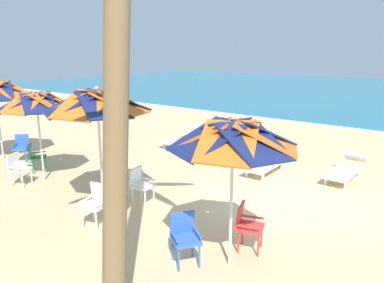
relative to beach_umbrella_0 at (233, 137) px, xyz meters
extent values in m
plane|color=#D3B784|center=(-0.55, 2.87, -2.21)|extent=(80.00, 80.00, 0.00)
cube|color=white|center=(-0.55, 12.89, -2.20)|extent=(80.00, 0.70, 0.01)
cylinder|color=silver|center=(0.00, 0.00, -1.15)|extent=(0.05, 0.05, 2.11)
cube|color=orange|center=(0.46, 0.19, 0.03)|extent=(1.16, 1.08, 0.47)
cube|color=navy|center=(0.19, 0.46, 0.03)|extent=(1.09, 1.14, 0.47)
cube|color=orange|center=(-0.19, 0.46, 0.03)|extent=(1.08, 1.16, 0.47)
cube|color=navy|center=(-0.46, 0.19, 0.03)|extent=(1.14, 1.09, 0.47)
cube|color=orange|center=(-0.46, -0.19, 0.03)|extent=(1.16, 1.08, 0.47)
cube|color=navy|center=(-0.19, -0.46, 0.03)|extent=(1.09, 1.14, 0.47)
cube|color=orange|center=(0.19, -0.46, 0.03)|extent=(1.08, 1.16, 0.47)
cube|color=navy|center=(0.46, -0.19, 0.03)|extent=(1.14, 1.09, 0.47)
sphere|color=silver|center=(0.00, 0.00, 0.30)|extent=(0.08, 0.08, 0.08)
cube|color=red|center=(0.03, 0.63, -1.77)|extent=(0.56, 0.56, 0.05)
cube|color=red|center=(-0.16, 0.57, -1.54)|extent=(0.22, 0.43, 0.40)
cube|color=red|center=(-0.03, 0.82, -1.66)|extent=(0.39, 0.16, 0.03)
cube|color=red|center=(0.09, 0.44, -1.66)|extent=(0.39, 0.16, 0.03)
cylinder|color=red|center=(0.14, 0.85, -2.00)|extent=(0.04, 0.04, 0.41)
cylinder|color=red|center=(0.25, 0.52, -2.00)|extent=(0.04, 0.04, 0.41)
cylinder|color=red|center=(-0.19, 0.74, -2.00)|extent=(0.04, 0.04, 0.41)
cylinder|color=red|center=(-0.08, 0.41, -2.00)|extent=(0.04, 0.04, 0.41)
cube|color=blue|center=(-0.59, -0.42, -1.77)|extent=(0.61, 0.61, 0.05)
cube|color=blue|center=(-0.76, -0.31, -1.54)|extent=(0.31, 0.40, 0.40)
cube|color=blue|center=(-0.48, -0.26, -1.66)|extent=(0.35, 0.25, 0.03)
cube|color=blue|center=(-0.71, -0.59, -1.66)|extent=(0.35, 0.25, 0.03)
cylinder|color=blue|center=(-0.35, -0.38, -2.00)|extent=(0.04, 0.04, 0.41)
cylinder|color=blue|center=(-0.55, -0.67, -2.00)|extent=(0.04, 0.04, 0.41)
cylinder|color=blue|center=(-0.64, -0.18, -2.00)|extent=(0.04, 0.04, 0.41)
cylinder|color=blue|center=(-0.84, -0.47, -2.00)|extent=(0.04, 0.04, 0.41)
cylinder|color=silver|center=(-3.43, 0.12, -1.05)|extent=(0.05, 0.05, 2.32)
cube|color=orange|center=(-2.93, 0.33, 0.25)|extent=(1.29, 1.19, 0.51)
cube|color=navy|center=(-3.22, 0.62, 0.25)|extent=(1.20, 1.26, 0.51)
cube|color=orange|center=(-3.64, 0.62, 0.25)|extent=(1.19, 1.29, 0.51)
cube|color=navy|center=(-3.94, 0.33, 0.25)|extent=(1.26, 1.20, 0.51)
cube|color=orange|center=(-3.94, -0.09, 0.25)|extent=(1.29, 1.19, 0.51)
cube|color=navy|center=(-3.64, -0.39, 0.25)|extent=(1.20, 1.26, 0.51)
cube|color=orange|center=(-3.22, -0.39, 0.25)|extent=(1.19, 1.29, 0.51)
cube|color=navy|center=(-2.93, -0.09, 0.25)|extent=(1.26, 1.20, 0.51)
sphere|color=silver|center=(-3.43, 0.12, 0.53)|extent=(0.08, 0.08, 0.08)
cube|color=white|center=(-2.93, -0.50, -1.77)|extent=(0.53, 0.53, 0.05)
cube|color=white|center=(-2.98, -0.31, -1.54)|extent=(0.43, 0.19, 0.40)
cube|color=white|center=(-2.74, -0.45, -1.66)|extent=(0.13, 0.39, 0.03)
cube|color=white|center=(-3.12, -0.55, -1.66)|extent=(0.13, 0.39, 0.03)
cylinder|color=white|center=(-2.72, -0.63, -2.00)|extent=(0.04, 0.04, 0.41)
cylinder|color=white|center=(-3.06, -0.71, -2.00)|extent=(0.04, 0.04, 0.41)
cylinder|color=white|center=(-2.80, -0.29, -2.00)|extent=(0.04, 0.04, 0.41)
cylinder|color=white|center=(-3.14, -0.37, -2.00)|extent=(0.04, 0.04, 0.41)
cube|color=white|center=(-2.95, 0.89, -1.77)|extent=(0.51, 0.51, 0.05)
cube|color=white|center=(-3.15, 0.86, -1.54)|extent=(0.17, 0.43, 0.40)
cube|color=white|center=(-2.99, 1.09, -1.66)|extent=(0.40, 0.11, 0.03)
cube|color=white|center=(-2.91, 0.70, -1.66)|extent=(0.40, 0.11, 0.03)
cylinder|color=white|center=(-2.81, 1.10, -2.00)|extent=(0.04, 0.04, 0.41)
cylinder|color=white|center=(-2.74, 0.75, -2.00)|extent=(0.04, 0.04, 0.41)
cylinder|color=white|center=(-3.15, 1.03, -2.00)|extent=(0.04, 0.04, 0.41)
cylinder|color=white|center=(-3.09, 0.69, -2.00)|extent=(0.04, 0.04, 0.41)
cylinder|color=silver|center=(-6.28, 0.31, -1.17)|extent=(0.05, 0.05, 2.07)
cube|color=orange|center=(-5.84, 0.50, 0.00)|extent=(1.11, 1.04, 0.48)
cube|color=navy|center=(-6.09, 0.75, 0.00)|extent=(1.05, 1.08, 0.48)
cube|color=orange|center=(-6.46, 0.75, 0.00)|extent=(1.04, 1.11, 0.48)
cube|color=navy|center=(-6.72, 0.50, 0.00)|extent=(1.08, 1.05, 0.48)
cube|color=orange|center=(-6.72, 0.13, 0.00)|extent=(1.11, 1.04, 0.48)
cube|color=navy|center=(-6.46, -0.13, 0.00)|extent=(1.05, 1.08, 0.48)
cube|color=orange|center=(-6.09, -0.13, 0.00)|extent=(1.04, 1.11, 0.48)
cube|color=navy|center=(-5.84, 0.13, 0.00)|extent=(1.08, 1.05, 0.48)
sphere|color=silver|center=(-6.28, 0.31, 0.28)|extent=(0.08, 0.08, 0.08)
cube|color=#2D8C4C|center=(-7.08, 0.63, -1.77)|extent=(0.60, 0.60, 0.05)
cube|color=#2D8C4C|center=(-7.18, 0.46, -1.54)|extent=(0.41, 0.29, 0.40)
cube|color=#2D8C4C|center=(-7.25, 0.73, -1.66)|extent=(0.24, 0.36, 0.03)
cube|color=#2D8C4C|center=(-6.91, 0.53, -1.66)|extent=(0.24, 0.36, 0.03)
cylinder|color=#2D8C4C|center=(-7.14, 0.87, -2.00)|extent=(0.04, 0.04, 0.41)
cylinder|color=#2D8C4C|center=(-6.84, 0.69, -2.00)|extent=(0.04, 0.04, 0.41)
cylinder|color=#2D8C4C|center=(-7.32, 0.57, -2.00)|extent=(0.04, 0.04, 0.41)
cylinder|color=#2D8C4C|center=(-7.02, 0.39, -2.00)|extent=(0.04, 0.04, 0.41)
cube|color=white|center=(-6.40, -0.26, -1.77)|extent=(0.58, 0.58, 0.05)
cube|color=white|center=(-6.59, -0.34, -1.54)|extent=(0.25, 0.42, 0.40)
cube|color=white|center=(-6.48, -0.08, -1.66)|extent=(0.38, 0.19, 0.03)
cube|color=white|center=(-6.32, -0.44, -1.66)|extent=(0.38, 0.19, 0.03)
cylinder|color=white|center=(-6.31, -0.03, -2.00)|extent=(0.04, 0.04, 0.41)
cylinder|color=white|center=(-6.17, -0.35, -2.00)|extent=(0.04, 0.04, 0.41)
cylinder|color=white|center=(-6.64, -0.17, -2.00)|extent=(0.04, 0.04, 0.41)
cylinder|color=white|center=(-6.50, -0.49, -2.00)|extent=(0.04, 0.04, 0.41)
cylinder|color=silver|center=(-9.32, 0.60, -1.15)|extent=(0.05, 0.05, 2.12)
cube|color=orange|center=(-8.75, 0.83, 0.10)|extent=(1.40, 1.33, 0.56)
cube|color=navy|center=(-9.08, 1.16, 0.10)|extent=(1.33, 1.41, 0.56)
cube|color=orange|center=(-9.55, 1.16, 0.10)|extent=(1.33, 1.40, 0.56)
cube|color=blue|center=(-8.53, 0.84, -1.77)|extent=(0.62, 0.62, 0.05)
cube|color=blue|center=(-8.68, 0.98, -1.54)|extent=(0.36, 0.37, 0.40)
cube|color=blue|center=(-8.39, 0.99, -1.66)|extent=(0.31, 0.30, 0.03)
cube|color=blue|center=(-8.67, 0.70, -1.66)|extent=(0.31, 0.30, 0.03)
cylinder|color=blue|center=(-8.28, 0.85, -2.00)|extent=(0.04, 0.04, 0.41)
cylinder|color=blue|center=(-8.53, 0.60, -2.00)|extent=(0.04, 0.04, 0.41)
cylinder|color=blue|center=(-8.54, 1.09, -2.00)|extent=(0.04, 0.04, 0.41)
cylinder|color=blue|center=(-8.78, 0.84, -2.00)|extent=(0.04, 0.04, 0.41)
cube|color=white|center=(0.29, 5.44, -1.96)|extent=(0.67, 1.71, 0.06)
cube|color=white|center=(0.31, 6.49, -1.77)|extent=(0.62, 0.49, 0.36)
cube|color=white|center=(0.53, 4.79, -2.10)|extent=(0.06, 0.06, 0.22)
cube|color=white|center=(0.02, 4.81, -2.10)|extent=(0.06, 0.06, 0.22)
cube|color=white|center=(0.56, 6.07, -2.10)|extent=(0.06, 0.06, 0.22)
cube|color=white|center=(0.05, 6.08, -2.10)|extent=(0.06, 0.06, 0.22)
cube|color=white|center=(-1.72, 4.68, -1.96)|extent=(0.65, 1.70, 0.06)
cube|color=white|center=(-1.72, 5.73, -1.77)|extent=(0.61, 0.48, 0.36)
cube|color=white|center=(-1.46, 4.04, -2.10)|extent=(0.06, 0.06, 0.22)
cube|color=white|center=(-1.97, 4.04, -2.10)|extent=(0.06, 0.06, 0.22)
cube|color=white|center=(-1.46, 5.32, -2.10)|extent=(0.06, 0.06, 0.22)
cube|color=white|center=(-1.98, 5.31, -2.10)|extent=(0.06, 0.06, 0.22)
cube|color=white|center=(-3.13, 5.05, -1.96)|extent=(0.80, 1.75, 0.06)
cube|color=white|center=(-3.23, 6.10, -1.77)|extent=(0.65, 0.54, 0.36)
cube|color=white|center=(-2.81, 4.44, -2.10)|extent=(0.06, 0.06, 0.22)
cube|color=white|center=(-3.32, 4.39, -2.10)|extent=(0.06, 0.06, 0.22)
cube|color=white|center=(-2.94, 5.71, -2.10)|extent=(0.06, 0.06, 0.22)
cube|color=white|center=(-3.45, 5.66, -2.10)|extent=(0.06, 0.06, 0.22)
cube|color=white|center=(-5.74, 5.59, -1.96)|extent=(0.70, 1.72, 0.06)
cube|color=white|center=(-5.70, 6.64, -1.77)|extent=(0.63, 0.50, 0.36)
cube|color=white|center=(-5.51, 4.94, -2.10)|extent=(0.06, 0.06, 0.22)
cube|color=white|center=(-6.02, 4.96, -2.10)|extent=(0.06, 0.06, 0.22)
cube|color=white|center=(-5.46, 6.21, -2.10)|extent=(0.06, 0.06, 0.22)
cube|color=white|center=(-5.97, 6.23, -2.10)|extent=(0.06, 0.06, 0.22)
cylinder|color=brown|center=(-0.32, -1.98, 0.82)|extent=(0.29, 0.76, 6.06)
camera|label=1|loc=(2.79, -4.59, 1.25)|focal=33.54mm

